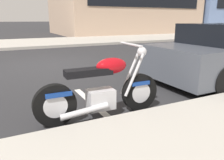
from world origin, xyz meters
The scene contains 4 objects.
ground_plane centered at (0.00, 0.00, 0.00)m, with size 260.00×260.00×0.00m, color #28282B.
sidewalk_far_curb centered at (12.00, 7.02, 0.07)m, with size 120.00×5.00×0.14m, color #ADA89E.
parking_stall_stripe centered at (0.00, -3.92, 0.00)m, with size 0.12×2.20×0.01m, color silver.
parked_motorcycle centered at (-0.07, -4.30, 0.42)m, with size 1.97×0.62×1.10m.
Camera 1 is at (-1.35, -7.22, 1.45)m, focal length 35.98 mm.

